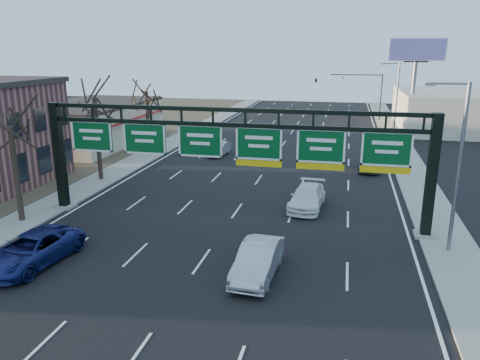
% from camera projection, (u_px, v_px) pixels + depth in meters
% --- Properties ---
extents(ground, '(160.00, 160.00, 0.00)m').
position_uv_depth(ground, '(189.00, 279.00, 22.18)').
color(ground, black).
rests_on(ground, ground).
extents(sidewalk_left, '(3.00, 120.00, 0.12)m').
position_uv_depth(sidewalk_left, '(128.00, 165.00, 43.67)').
color(sidewalk_left, gray).
rests_on(sidewalk_left, ground).
extents(sidewalk_right, '(3.00, 120.00, 0.12)m').
position_uv_depth(sidewalk_right, '(417.00, 182.00, 38.22)').
color(sidewalk_right, gray).
rests_on(sidewalk_right, ground).
extents(dirt_strip_left, '(21.00, 120.00, 0.06)m').
position_uv_depth(dirt_strip_left, '(14.00, 159.00, 46.28)').
color(dirt_strip_left, '#473D2B').
rests_on(dirt_strip_left, ground).
extents(lane_markings, '(21.60, 120.00, 0.01)m').
position_uv_depth(lane_markings, '(263.00, 174.00, 40.96)').
color(lane_markings, white).
rests_on(lane_markings, ground).
extents(sign_gantry, '(24.60, 1.20, 7.20)m').
position_uv_depth(sign_gantry, '(232.00, 150.00, 28.41)').
color(sign_gantry, black).
rests_on(sign_gantry, ground).
extents(cream_strip, '(10.90, 18.40, 4.70)m').
position_uv_depth(cream_strip, '(92.00, 123.00, 53.35)').
color(cream_strip, '#BCB69B').
rests_on(cream_strip, ground).
extents(building_right_distant, '(12.00, 20.00, 5.00)m').
position_uv_depth(building_right_distant, '(445.00, 110.00, 64.20)').
color(building_right_distant, '#BCB69B').
rests_on(building_right_distant, ground).
extents(tree_gantry, '(3.60, 3.60, 8.48)m').
position_uv_depth(tree_gantry, '(7.00, 109.00, 27.68)').
color(tree_gantry, black).
rests_on(tree_gantry, sidewalk_left).
extents(tree_mid, '(3.60, 3.60, 9.24)m').
position_uv_depth(tree_mid, '(93.00, 84.00, 36.87)').
color(tree_mid, black).
rests_on(tree_mid, sidewalk_left).
extents(tree_far, '(3.60, 3.60, 8.86)m').
position_uv_depth(tree_far, '(146.00, 81.00, 46.36)').
color(tree_far, black).
rests_on(tree_far, sidewalk_left).
extents(streetlight_near, '(2.15, 0.22, 9.00)m').
position_uv_depth(streetlight_near, '(457.00, 160.00, 23.79)').
color(streetlight_near, slate).
rests_on(streetlight_near, sidewalk_right).
extents(streetlight_far, '(2.15, 0.22, 9.00)m').
position_uv_depth(streetlight_far, '(396.00, 96.00, 55.72)').
color(streetlight_far, slate).
rests_on(streetlight_far, sidewalk_right).
extents(billboard_right, '(7.00, 0.50, 12.00)m').
position_uv_depth(billboard_right, '(416.00, 61.00, 58.78)').
color(billboard_right, slate).
rests_on(billboard_right, ground).
extents(traffic_signal_mast, '(10.16, 0.54, 7.00)m').
position_uv_depth(traffic_signal_mast, '(340.00, 83.00, 71.14)').
color(traffic_signal_mast, black).
rests_on(traffic_signal_mast, ground).
extents(car_blue_suv, '(3.24, 5.98, 1.59)m').
position_uv_depth(car_blue_suv, '(32.00, 250.00, 23.52)').
color(car_blue_suv, navy).
rests_on(car_blue_suv, ground).
extents(car_silver_sedan, '(1.96, 4.95, 1.60)m').
position_uv_depth(car_silver_sedan, '(258.00, 260.00, 22.33)').
color(car_silver_sedan, '#A8A8AD').
rests_on(car_silver_sedan, ground).
extents(car_white_wagon, '(2.46, 5.30, 1.50)m').
position_uv_depth(car_white_wagon, '(307.00, 197.00, 31.99)').
color(car_white_wagon, white).
rests_on(car_white_wagon, ground).
extents(car_grey_far, '(2.26, 4.80, 1.59)m').
position_uv_depth(car_grey_far, '(370.00, 162.00, 41.96)').
color(car_grey_far, '#44474A').
rests_on(car_grey_far, ground).
extents(car_silver_distant, '(1.71, 4.13, 1.33)m').
position_uv_depth(car_silver_distant, '(219.00, 149.00, 47.95)').
color(car_silver_distant, '#A4A4A9').
rests_on(car_silver_distant, ground).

